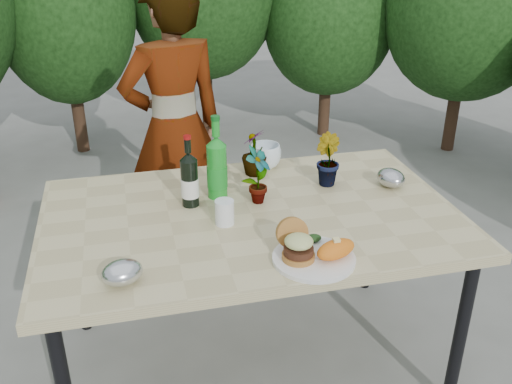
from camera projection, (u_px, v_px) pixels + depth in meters
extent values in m
plane|color=slate|center=(252.00, 361.00, 2.54)|extent=(80.00, 80.00, 0.00)
cube|color=#C3B682|center=(251.00, 218.00, 2.22)|extent=(1.60, 1.00, 0.04)
cylinder|color=black|center=(460.00, 334.00, 2.17)|extent=(0.05, 0.05, 0.71)
cylinder|color=black|center=(77.00, 265.00, 2.60)|extent=(0.05, 0.05, 0.71)
cylinder|color=black|center=(370.00, 228.00, 2.90)|extent=(0.05, 0.05, 0.71)
cylinder|color=#382316|center=(80.00, 127.00, 4.72)|extent=(0.10, 0.10, 0.42)
ellipsoid|color=#26571D|center=(64.00, 8.00, 4.31)|extent=(1.08, 1.08, 1.47)
cylinder|color=#382316|center=(208.00, 105.00, 5.11)|extent=(0.10, 0.10, 0.50)
cylinder|color=#382316|center=(324.00, 114.00, 5.09)|extent=(0.10, 0.10, 0.38)
ellipsoid|color=#26571D|center=(329.00, 20.00, 4.73)|extent=(1.09, 1.09, 1.24)
cylinder|color=#382316|center=(451.00, 124.00, 4.74)|extent=(0.10, 0.10, 0.44)
ellipsoid|color=#26571D|center=(469.00, 10.00, 4.34)|extent=(1.27, 1.27, 1.40)
cylinder|color=white|center=(314.00, 259.00, 1.91)|extent=(0.28, 0.28, 0.01)
cylinder|color=#B7722D|center=(298.00, 256.00, 1.89)|extent=(0.11, 0.11, 0.02)
cylinder|color=#472314|center=(298.00, 250.00, 1.88)|extent=(0.10, 0.10, 0.02)
ellipsoid|color=beige|center=(299.00, 241.00, 1.86)|extent=(0.10, 0.10, 0.04)
cylinder|color=#B7722D|center=(292.00, 233.00, 1.93)|extent=(0.11, 0.06, 0.11)
ellipsoid|color=orange|center=(336.00, 249.00, 1.89)|extent=(0.17, 0.12, 0.06)
ellipsoid|color=olive|center=(306.00, 240.00, 1.98)|extent=(0.04, 0.04, 0.02)
ellipsoid|color=#193814|center=(313.00, 238.00, 1.99)|extent=(0.06, 0.04, 0.03)
cylinder|color=black|center=(190.00, 183.00, 2.23)|extent=(0.07, 0.07, 0.19)
cylinder|color=white|center=(190.00, 187.00, 2.24)|extent=(0.07, 0.07, 0.08)
cone|color=black|center=(188.00, 156.00, 2.18)|extent=(0.07, 0.07, 0.03)
cylinder|color=black|center=(188.00, 146.00, 2.16)|extent=(0.03, 0.03, 0.06)
cylinder|color=maroon|center=(187.00, 137.00, 2.15)|extent=(0.03, 0.03, 0.01)
cylinder|color=#1A9225|center=(217.00, 172.00, 2.30)|extent=(0.08, 0.08, 0.22)
cylinder|color=#198C26|center=(217.00, 177.00, 2.31)|extent=(0.08, 0.08, 0.09)
cone|color=#1A9225|center=(216.00, 141.00, 2.24)|extent=(0.08, 0.08, 0.04)
cylinder|color=#1A9225|center=(216.00, 128.00, 2.21)|extent=(0.03, 0.03, 0.07)
cylinder|color=#0C5919|center=(215.00, 118.00, 2.20)|extent=(0.04, 0.04, 0.02)
cylinder|color=white|center=(225.00, 212.00, 2.12)|extent=(0.07, 0.07, 0.09)
imported|color=#24551D|center=(258.00, 175.00, 2.24)|extent=(0.15, 0.15, 0.24)
imported|color=#27521C|center=(327.00, 160.00, 2.41)|extent=(0.12, 0.14, 0.22)
imported|color=#2F5D20|center=(255.00, 152.00, 2.50)|extent=(0.16, 0.16, 0.21)
imported|color=white|center=(265.00, 156.00, 2.59)|extent=(0.15, 0.15, 0.11)
ellipsoid|color=silver|center=(122.00, 272.00, 1.78)|extent=(0.16, 0.14, 0.08)
ellipsoid|color=#ACAEB3|center=(391.00, 178.00, 2.41)|extent=(0.14, 0.16, 0.08)
imported|color=#94684A|center=(174.00, 129.00, 3.01)|extent=(0.64, 0.50, 1.55)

